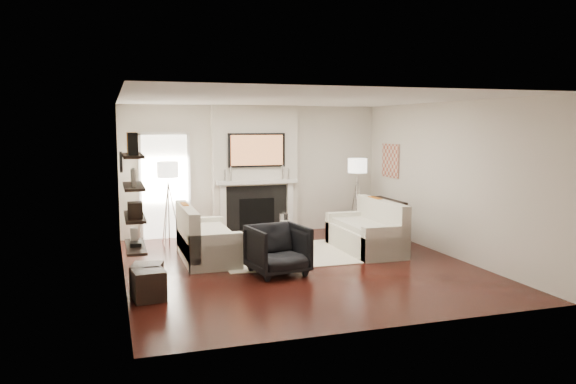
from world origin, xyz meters
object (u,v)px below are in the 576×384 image
object	(u,v)px
coffee_table	(276,231)
ottoman_near	(147,278)
lamp_right_shade	(357,166)
loveseat_left_base	(207,247)
loveseat_right_base	(365,240)
lamp_left_shade	(168,170)
armchair	(278,247)

from	to	relation	value
coffee_table	ottoman_near	size ratio (longest dim) A/B	2.75
coffee_table	lamp_right_shade	distance (m)	2.67
loveseat_left_base	loveseat_right_base	distance (m)	2.87
loveseat_right_base	ottoman_near	xyz separation A→B (m)	(-3.98, -1.43, -0.01)
loveseat_right_base	coffee_table	bearing A→B (deg)	167.69
lamp_right_shade	lamp_left_shade	bearing A→B (deg)	177.99
loveseat_right_base	ottoman_near	world-z (taller)	loveseat_right_base
loveseat_left_base	armchair	world-z (taller)	armchair
armchair	loveseat_right_base	bearing A→B (deg)	19.13
loveseat_right_base	lamp_right_shade	xyz separation A→B (m)	(0.54, 1.55, 1.24)
coffee_table	lamp_left_shade	xyz separation A→B (m)	(-1.76, 1.34, 1.05)
ottoman_near	coffee_table	bearing A→B (deg)	36.77
coffee_table	armchair	size ratio (longest dim) A/B	1.31
loveseat_right_base	lamp_left_shade	bearing A→B (deg)	153.32
armchair	ottoman_near	distance (m)	2.04
loveseat_left_base	ottoman_near	bearing A→B (deg)	-123.83
armchair	lamp_right_shade	distance (m)	3.77
lamp_right_shade	ottoman_near	xyz separation A→B (m)	(-4.52, -2.98, -1.25)
loveseat_left_base	loveseat_right_base	xyz separation A→B (m)	(2.86, -0.23, 0.00)
loveseat_left_base	armchair	size ratio (longest dim) A/B	2.14
loveseat_left_base	ottoman_near	size ratio (longest dim) A/B	4.50
armchair	lamp_right_shade	size ratio (longest dim) A/B	2.10
lamp_left_shade	loveseat_right_base	bearing A→B (deg)	-26.68
lamp_left_shade	armchair	bearing A→B (deg)	-63.44
armchair	loveseat_left_base	bearing A→B (deg)	115.37
loveseat_right_base	lamp_left_shade	distance (m)	3.96
loveseat_right_base	armchair	size ratio (longest dim) A/B	2.14
loveseat_right_base	coffee_table	xyz separation A→B (m)	(-1.59, 0.35, 0.19)
loveseat_right_base	lamp_right_shade	size ratio (longest dim) A/B	4.50
lamp_left_shade	lamp_right_shade	world-z (taller)	same
loveseat_left_base	lamp_right_shade	bearing A→B (deg)	21.20
armchair	lamp_right_shade	world-z (taller)	lamp_right_shade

